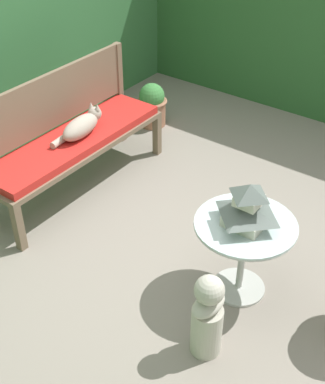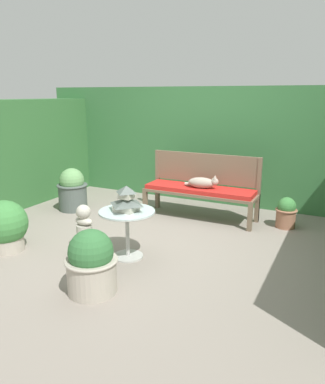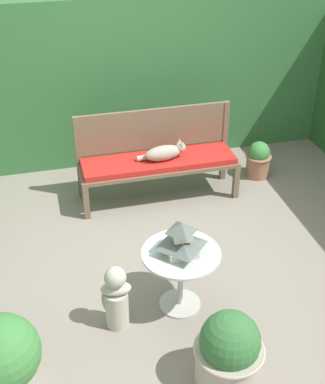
% 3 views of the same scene
% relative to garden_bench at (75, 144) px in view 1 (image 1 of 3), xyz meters
% --- Properties ---
extents(ground, '(30.00, 30.00, 0.00)m').
position_rel_garden_bench_xyz_m(ground, '(-0.22, -1.01, -0.41)').
color(ground, gray).
extents(foliage_hedge_right, '(0.70, 3.50, 1.73)m').
position_rel_garden_bench_xyz_m(foliage_hedge_right, '(2.63, -0.86, 0.45)').
color(foliage_hedge_right, '#285628').
rests_on(foliage_hedge_right, ground).
extents(garden_bench, '(1.69, 0.48, 0.48)m').
position_rel_garden_bench_xyz_m(garden_bench, '(0.00, 0.00, 0.00)').
color(garden_bench, brown).
rests_on(garden_bench, ground).
extents(bench_backrest, '(1.69, 0.06, 0.95)m').
position_rel_garden_bench_xyz_m(bench_backrest, '(0.00, 0.22, 0.27)').
color(bench_backrest, brown).
rests_on(bench_backrest, ground).
extents(cat, '(0.53, 0.21, 0.20)m').
position_rel_garden_bench_xyz_m(cat, '(0.06, -0.04, 0.15)').
color(cat, '#A89989').
rests_on(cat, garden_bench).
extents(patio_table, '(0.63, 0.63, 0.56)m').
position_rel_garden_bench_xyz_m(patio_table, '(-0.23, -1.67, 0.02)').
color(patio_table, '#B7B7B2').
rests_on(patio_table, ground).
extents(pagoda_birdhouse, '(0.31, 0.31, 0.29)m').
position_rel_garden_bench_xyz_m(pagoda_birdhouse, '(-0.23, -1.67, 0.27)').
color(pagoda_birdhouse, beige).
rests_on(pagoda_birdhouse, patio_table).
extents(garden_bust, '(0.25, 0.18, 0.58)m').
position_rel_garden_bench_xyz_m(garden_bust, '(-0.77, -1.76, -0.13)').
color(garden_bust, '#B7B2A3').
rests_on(garden_bust, ground).
extents(potted_plant_table_near, '(0.30, 0.30, 0.43)m').
position_rel_garden_bench_xyz_m(potted_plant_table_near, '(1.23, 0.16, -0.20)').
color(potted_plant_table_near, '#9E664C').
rests_on(potted_plant_table_near, ground).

